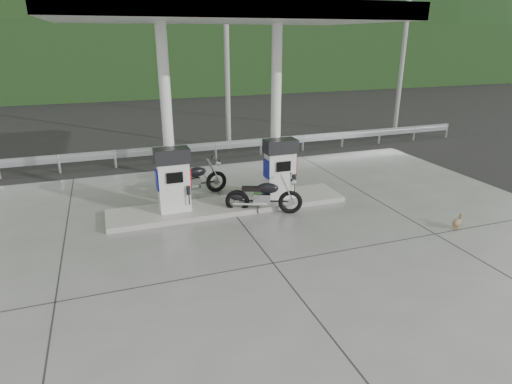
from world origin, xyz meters
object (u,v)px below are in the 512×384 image
object	(u,v)px
gas_pump_right	(280,169)
motorcycle_left	(193,180)
motorcycle_right	(264,197)
duck	(457,223)
gas_pump_left	(173,180)

from	to	relation	value
gas_pump_right	motorcycle_left	size ratio (longest dim) A/B	0.86
motorcycle_right	duck	distance (m)	5.22
motorcycle_right	gas_pump_left	bearing A→B (deg)	-173.49
duck	motorcycle_left	bearing A→B (deg)	118.60
gas_pump_left	gas_pump_right	distance (m)	3.20
motorcycle_left	gas_pump_left	bearing A→B (deg)	-127.13
gas_pump_right	motorcycle_right	bearing A→B (deg)	-138.73
motorcycle_left	motorcycle_right	world-z (taller)	motorcycle_left
gas_pump_left	gas_pump_right	world-z (taller)	same
motorcycle_right	gas_pump_right	bearing A→B (deg)	63.42
gas_pump_right	motorcycle_left	xyz separation A→B (m)	(-2.37, 1.42, -0.55)
motorcycle_left	motorcycle_right	xyz separation A→B (m)	(1.60, -2.10, -0.01)
motorcycle_left	duck	bearing A→B (deg)	-45.70
gas_pump_left	gas_pump_right	size ratio (longest dim) A/B	1.00
gas_pump_left	motorcycle_left	distance (m)	1.74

